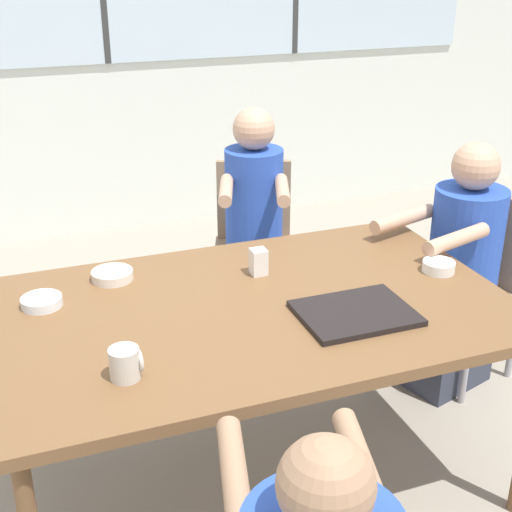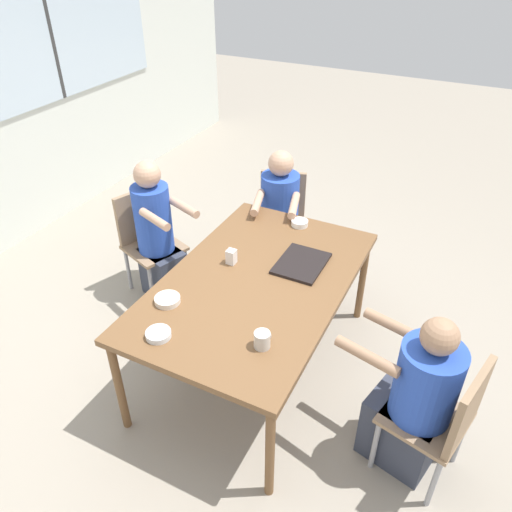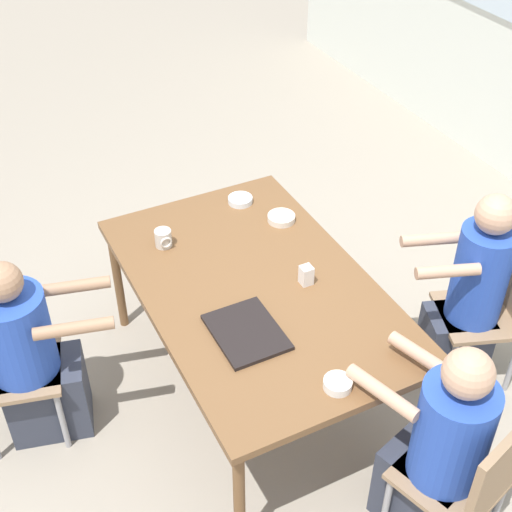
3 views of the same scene
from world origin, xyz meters
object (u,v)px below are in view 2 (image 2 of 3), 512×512
object	(u,v)px
person_man_blue_shirt	(279,223)
person_man_teal_shirt	(158,238)
chair_for_woman_green_shirt	(446,416)
coffee_mug	(262,339)
bowl_cereal	(158,334)
chair_for_man_blue_shirt	(281,214)
person_woman_green_shirt	(414,402)
chair_for_man_teal_shirt	(147,234)
milk_carton_small	(231,257)
bowl_fruit	(167,300)
bowl_white_shallow	(300,223)

from	to	relation	value
person_man_blue_shirt	person_man_teal_shirt	size ratio (longest dim) A/B	0.96
chair_for_woman_green_shirt	person_man_blue_shirt	size ratio (longest dim) A/B	0.76
person_man_teal_shirt	coffee_mug	bearing A→B (deg)	76.58
chair_for_woman_green_shirt	bowl_cereal	size ratio (longest dim) A/B	6.14
person_man_teal_shirt	bowl_cereal	xyz separation A→B (m)	(-1.06, -0.80, 0.22)
chair_for_man_blue_shirt	person_woman_green_shirt	xyz separation A→B (m)	(-1.48, -1.43, -0.03)
chair_for_man_blue_shirt	bowl_cereal	distance (m)	1.91
chair_for_man_blue_shirt	chair_for_man_teal_shirt	bearing A→B (deg)	26.62
chair_for_woman_green_shirt	milk_carton_small	size ratio (longest dim) A/B	8.56
chair_for_man_teal_shirt	person_man_teal_shirt	distance (m)	0.17
chair_for_man_teal_shirt	person_woman_green_shirt	bearing A→B (deg)	92.72
chair_for_man_blue_shirt	bowl_cereal	size ratio (longest dim) A/B	6.14
person_woman_green_shirt	person_man_blue_shirt	world-z (taller)	person_man_blue_shirt
chair_for_woman_green_shirt	chair_for_man_teal_shirt	xyz separation A→B (m)	(0.74, 2.42, 0.00)
chair_for_man_teal_shirt	bowl_fruit	distance (m)	1.22
chair_for_woman_green_shirt	chair_for_man_teal_shirt	size ratio (longest dim) A/B	1.00
person_man_blue_shirt	bowl_white_shallow	world-z (taller)	person_man_blue_shirt
chair_for_man_blue_shirt	person_man_blue_shirt	world-z (taller)	person_man_blue_shirt
chair_for_woman_green_shirt	chair_for_man_blue_shirt	xyz separation A→B (m)	(1.52, 1.60, 0.00)
chair_for_man_blue_shirt	person_woman_green_shirt	distance (m)	2.06
chair_for_man_teal_shirt	bowl_fruit	size ratio (longest dim) A/B	5.62
chair_for_woman_green_shirt	person_man_teal_shirt	distance (m)	2.37
chair_for_woman_green_shirt	milk_carton_small	xyz separation A→B (m)	(0.40, 1.45, 0.29)
coffee_mug	bowl_white_shallow	distance (m)	1.26
bowl_white_shallow	person_woman_green_shirt	bearing A→B (deg)	-132.75
chair_for_man_teal_shirt	bowl_cereal	size ratio (longest dim) A/B	6.14
chair_for_man_teal_shirt	chair_for_man_blue_shirt	bearing A→B (deg)	153.38
chair_for_woman_green_shirt	person_man_blue_shirt	world-z (taller)	person_man_blue_shirt
person_woman_green_shirt	coffee_mug	size ratio (longest dim) A/B	11.28
chair_for_woman_green_shirt	bowl_fruit	size ratio (longest dim) A/B	5.62
chair_for_man_teal_shirt	coffee_mug	world-z (taller)	chair_for_man_teal_shirt
bowl_fruit	person_woman_green_shirt	bearing A→B (deg)	-83.93
person_man_blue_shirt	coffee_mug	distance (m)	1.69
chair_for_woman_green_shirt	chair_for_man_blue_shirt	world-z (taller)	same
chair_for_man_blue_shirt	person_man_teal_shirt	world-z (taller)	person_man_teal_shirt
person_woman_green_shirt	bowl_cereal	xyz separation A→B (m)	(-0.41, 1.31, 0.28)
person_man_blue_shirt	bowl_cereal	distance (m)	1.75
chair_for_man_blue_shirt	bowl_cereal	xyz separation A→B (m)	(-1.89, -0.12, 0.26)
person_man_blue_shirt	milk_carton_small	world-z (taller)	person_man_blue_shirt
bowl_white_shallow	milk_carton_small	bearing A→B (deg)	161.38
chair_for_man_teal_shirt	person_man_teal_shirt	bearing A→B (deg)	90.00
chair_for_woman_green_shirt	chair_for_man_blue_shirt	bearing A→B (deg)	60.45
person_man_blue_shirt	person_man_teal_shirt	world-z (taller)	person_man_teal_shirt
bowl_fruit	chair_for_man_blue_shirt	bearing A→B (deg)	0.08
person_man_teal_shirt	coffee_mug	size ratio (longest dim) A/B	12.36
chair_for_man_teal_shirt	person_man_blue_shirt	distance (m)	1.07
bowl_fruit	chair_for_man_teal_shirt	bearing A→B (deg)	44.15
person_woman_green_shirt	person_man_blue_shirt	size ratio (longest dim) A/B	0.95
person_woman_green_shirt	bowl_cereal	bearing A→B (deg)	121.53
person_woman_green_shirt	bowl_cereal	size ratio (longest dim) A/B	7.73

